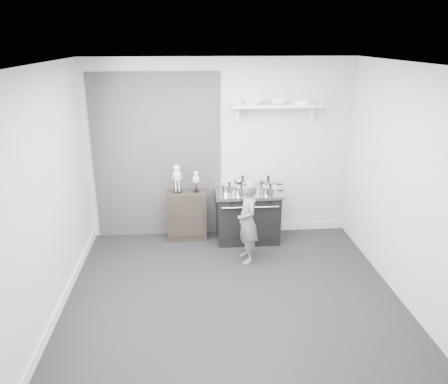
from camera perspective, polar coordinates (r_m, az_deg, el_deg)
The scene contains 16 objects.
ground at distance 5.49m, azimuth 0.93°, elevation -12.99°, with size 4.00×4.00×0.00m, color black.
room_shell at distance 4.94m, azimuth -0.16°, elevation 4.16°, with size 4.02×3.62×2.71m.
wall_shelf at distance 6.47m, azimuth 6.80°, elevation 11.04°, with size 1.30×0.26×0.24m.
stove at distance 6.65m, azimuth 3.11°, elevation -3.09°, with size 0.98×0.61×0.78m.
side_cabinet at distance 6.73m, azimuth -4.85°, elevation -3.02°, with size 0.58×0.34×0.76m, color black.
child at distance 5.96m, azimuth 3.10°, elevation -3.84°, with size 0.43×0.28×1.17m, color slate.
pot_front_left at distance 6.38m, azimuth 0.72°, elevation 0.41°, with size 0.31×0.23×0.18m.
pot_back_left at distance 6.56m, azimuth 2.44°, elevation 1.07°, with size 0.35×0.26×0.22m.
pot_back_right at distance 6.60m, azimuth 5.76°, elevation 1.05°, with size 0.36×0.27×0.21m.
pot_front_right at distance 6.37m, azimuth 6.07°, elevation 0.19°, with size 0.32×0.23×0.17m.
pot_front_center at distance 6.30m, azimuth 2.28°, elevation 0.10°, with size 0.26×0.17×0.17m.
skeleton_full at distance 6.52m, azimuth -6.15°, elevation 2.04°, with size 0.14×0.09×0.50m, color white, non-canonical shape.
skeleton_torso at distance 6.53m, azimuth -3.67°, elevation 1.58°, with size 0.10×0.07×0.37m, color white, non-canonical shape.
bowl_large at distance 6.40m, azimuth 3.81°, elevation 11.67°, with size 0.31×0.31×0.08m, color white.
bowl_small at distance 6.46m, azimuth 7.13°, elevation 11.64°, with size 0.24×0.24×0.08m, color white.
plate_stack at distance 6.54m, azimuth 10.17°, elevation 11.51°, with size 0.24×0.24×0.06m, color white.
Camera 1 is at (-0.45, -4.60, 2.95)m, focal length 35.00 mm.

